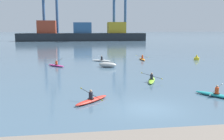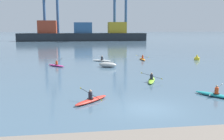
% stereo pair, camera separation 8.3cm
% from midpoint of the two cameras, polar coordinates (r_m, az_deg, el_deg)
% --- Properties ---
extents(ground_plane, '(800.00, 800.00, 0.00)m').
position_cam_midpoint_polar(ground_plane, '(17.73, 8.15, -8.50)').
color(ground_plane, '#425B70').
extents(container_barge, '(54.83, 8.53, 8.66)m').
position_cam_midpoint_polar(container_barge, '(113.52, -6.55, 7.94)').
color(container_barge, '#1E2328').
rests_on(container_barge, ground).
extents(gantry_crane_west, '(7.05, 19.43, 34.28)m').
position_cam_midpoint_polar(gantry_crane_west, '(121.01, -13.52, 14.33)').
color(gantry_crane_west, '#335684').
rests_on(gantry_crane_west, ground).
extents(gantry_crane_west_mid, '(6.54, 18.12, 32.50)m').
position_cam_midpoint_polar(gantry_crane_west_mid, '(121.97, 1.91, 14.64)').
color(gantry_crane_west_mid, '#335684').
rests_on(gantry_crane_west_mid, ground).
extents(capsized_dinghy, '(2.81, 2.21, 0.76)m').
position_cam_midpoint_polar(capsized_dinghy, '(35.89, -0.94, 1.19)').
color(capsized_dinghy, beige).
rests_on(capsized_dinghy, ground).
extents(channel_buoy, '(0.90, 0.90, 1.00)m').
position_cam_midpoint_polar(channel_buoy, '(46.42, 18.44, 2.56)').
color(channel_buoy, yellow).
rests_on(channel_buoy, ground).
extents(kayak_teal, '(2.42, 3.14, 0.98)m').
position_cam_midpoint_polar(kayak_teal, '(22.06, 22.10, -5.10)').
color(kayak_teal, teal).
rests_on(kayak_teal, ground).
extents(kayak_white, '(3.22, 2.28, 1.01)m').
position_cam_midpoint_polar(kayak_white, '(42.34, -2.30, 2.18)').
color(kayak_white, silver).
rests_on(kayak_white, ground).
extents(kayak_red, '(2.82, 2.84, 0.98)m').
position_cam_midpoint_polar(kayak_red, '(19.09, -4.52, -6.60)').
color(kayak_red, red).
rests_on(kayak_red, ground).
extents(kayak_magenta, '(2.73, 2.92, 1.08)m').
position_cam_midpoint_polar(kayak_magenta, '(37.48, -12.23, 1.05)').
color(kayak_magenta, '#C13384').
rests_on(kayak_magenta, ground).
extents(kayak_orange, '(2.26, 3.42, 0.95)m').
position_cam_midpoint_polar(kayak_orange, '(44.48, 6.85, 2.46)').
color(kayak_orange, orange).
rests_on(kayak_orange, ground).
extents(kayak_lime, '(2.10, 3.39, 0.95)m').
position_cam_midpoint_polar(kayak_lime, '(26.46, 8.88, -2.21)').
color(kayak_lime, '#7ABC2D').
rests_on(kayak_lime, ground).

